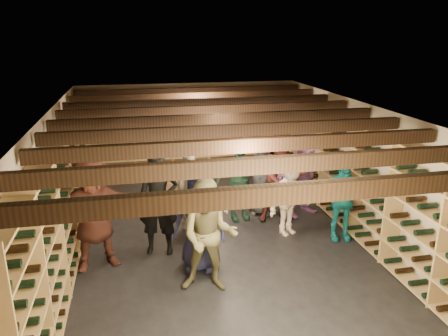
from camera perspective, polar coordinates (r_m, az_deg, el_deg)
ground at (r=8.01m, az=-0.55°, el=-9.67°), size 8.00×8.00×0.00m
walls at (r=7.53m, az=-0.58°, el=-1.53°), size 5.52×8.02×2.40m
ceiling at (r=7.23m, az=-0.61°, el=7.49°), size 5.50×8.00×0.01m
ceiling_joists at (r=7.26m, az=-0.61°, el=6.40°), size 5.40×7.12×0.18m
wine_rack_left at (r=7.54m, az=-20.14°, el=-3.64°), size 0.32×7.50×2.15m
wine_rack_right at (r=8.43m, az=16.82°, el=-1.09°), size 0.32×7.50×2.15m
wine_rack_back at (r=11.20m, az=-4.42°, el=4.16°), size 4.70×0.30×2.15m
crate_stack_left at (r=10.09m, az=-6.05°, el=-1.77°), size 0.57×0.46×0.68m
crate_stack_right at (r=10.27m, az=-3.52°, el=-2.36°), size 0.50×0.34×0.34m
crate_loose at (r=10.01m, az=0.55°, el=-3.39°), size 0.52×0.36×0.17m
person_1 at (r=7.39m, az=-8.54°, el=-4.33°), size 0.77×0.59×1.87m
person_2 at (r=6.31m, az=-1.96°, el=-8.89°), size 0.96×0.83×1.71m
person_3 at (r=8.10m, az=8.59°, el=-3.67°), size 1.12×0.91×1.51m
person_4 at (r=8.13m, az=15.13°, el=-3.99°), size 0.95×0.52×1.53m
person_5 at (r=7.20m, az=-16.68°, el=-5.52°), size 1.81×0.88×1.87m
person_6 at (r=6.86m, az=-3.17°, el=-6.70°), size 0.96×0.78×1.70m
person_7 at (r=8.29m, az=-4.28°, el=-2.69°), size 0.62×0.44×1.60m
person_8 at (r=8.60m, az=7.70°, el=-1.11°), size 0.93×0.74×1.87m
person_9 at (r=7.82m, az=-3.01°, el=-4.32°), size 0.98×0.57×1.50m
person_10 at (r=8.65m, az=1.94°, el=-1.74°), size 0.99×0.50×1.61m
person_11 at (r=9.01m, az=10.31°, el=-0.53°), size 1.75×1.19×1.82m
person_12 at (r=8.98m, az=4.83°, el=-1.49°), size 0.82×0.63×1.48m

